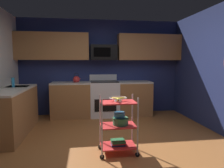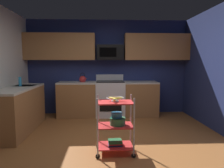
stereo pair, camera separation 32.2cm
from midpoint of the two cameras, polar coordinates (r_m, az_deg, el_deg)
The scene contains 13 objects.
floor at distance 3.52m, azimuth 2.63°, elevation -18.25°, with size 4.40×4.80×0.04m, color #995B2D.
wall_back at distance 5.63m, azimuth 0.38°, elevation 4.80°, with size 4.52×0.06×2.60m, color navy.
counter_run at distance 4.95m, azimuth -7.95°, elevation -5.20°, with size 3.53×2.31×0.92m.
oven_range at distance 5.39m, azimuth 1.17°, elevation -4.05°, with size 0.76×0.65×1.10m.
upper_cabinets at distance 5.45m, azimuth 0.36°, elevation 10.55°, with size 4.40×0.33×0.70m.
microwave at distance 5.42m, azimuth 1.11°, elevation 8.98°, with size 0.70×0.39×0.40m.
rolling_cart at distance 3.20m, azimuth 3.84°, elevation -11.75°, with size 0.61×0.38×0.91m.
fruit_bowl at distance 3.09m, azimuth 3.90°, elevation -4.26°, with size 0.27×0.27×0.07m.
mixing_bowl_large at distance 3.18m, azimuth 4.56°, elevation -10.58°, with size 0.25×0.25×0.11m.
mixing_bowl_small at distance 3.17m, azimuth 4.28°, elevation -8.77°, with size 0.18×0.18×0.08m.
book_stack at distance 3.29m, azimuth 3.80°, elevation -16.40°, with size 0.22×0.19×0.08m.
kettle at distance 5.32m, azimuth -6.68°, elevation 1.41°, with size 0.21×0.18×0.26m.
dish_soap_bottle at distance 4.71m, azimuth -23.06°, elevation 0.63°, with size 0.06×0.06×0.20m, color #2D8CBF.
Camera 2 is at (-0.15, -3.20, 1.44)m, focal length 31.99 mm.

